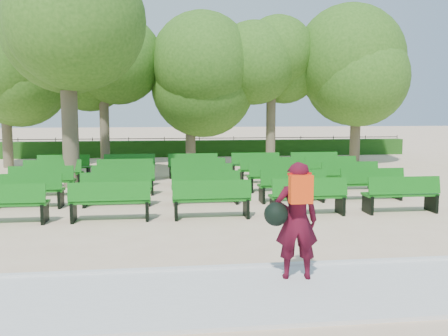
% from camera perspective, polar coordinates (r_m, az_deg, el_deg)
% --- Properties ---
extents(ground, '(120.00, 120.00, 0.00)m').
position_cam_1_polar(ground, '(14.50, -2.29, -3.88)').
color(ground, '#D7B38E').
extents(paving, '(30.00, 2.20, 0.06)m').
position_cam_1_polar(paving, '(7.40, 2.90, -14.24)').
color(paving, silver).
rests_on(paving, ground).
extents(curb, '(30.00, 0.12, 0.10)m').
position_cam_1_polar(curb, '(8.46, 1.49, -11.35)').
color(curb, silver).
rests_on(curb, ground).
extents(hedge, '(26.00, 0.70, 0.90)m').
position_cam_1_polar(hedge, '(28.31, -4.78, 2.24)').
color(hedge, '#1C4A13').
rests_on(hedge, ground).
extents(fence, '(26.00, 0.10, 1.02)m').
position_cam_1_polar(fence, '(28.75, -4.81, 1.40)').
color(fence, black).
rests_on(fence, ground).
extents(tree_line, '(21.80, 6.80, 7.04)m').
position_cam_1_polar(tree_line, '(24.37, -4.35, 0.44)').
color(tree_line, '#35641B').
rests_on(tree_line, ground).
extents(bench_array, '(1.92, 0.62, 1.21)m').
position_cam_1_polar(bench_array, '(15.99, -2.67, -2.52)').
color(bench_array, '#116211').
rests_on(bench_array, ground).
extents(tree_among, '(4.74, 4.74, 6.73)m').
position_cam_1_polar(tree_among, '(17.93, -17.47, 12.52)').
color(tree_among, brown).
rests_on(tree_among, ground).
extents(person, '(0.88, 0.55, 1.82)m').
position_cam_1_polar(person, '(7.77, 8.12, -5.76)').
color(person, '#420918').
rests_on(person, ground).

